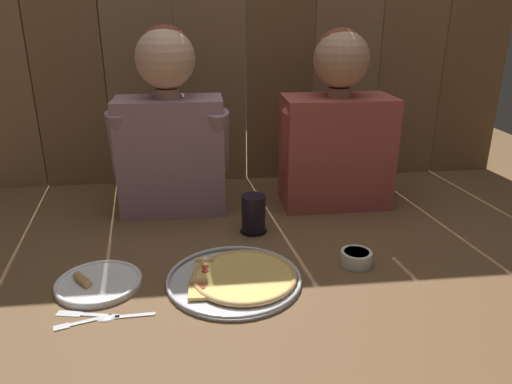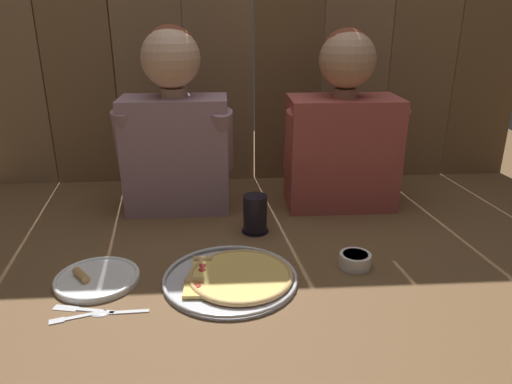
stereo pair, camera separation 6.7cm
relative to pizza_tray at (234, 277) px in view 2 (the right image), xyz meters
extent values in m
plane|color=brown|center=(0.11, 0.09, -0.01)|extent=(3.20, 3.20, 0.00)
cylinder|color=silver|center=(-0.01, 0.00, -0.01)|extent=(0.36, 0.36, 0.01)
torus|color=silver|center=(-0.01, 0.00, 0.00)|extent=(0.36, 0.36, 0.01)
cylinder|color=#B23823|center=(0.02, 0.00, 0.00)|extent=(0.28, 0.28, 0.00)
cylinder|color=#EFC660|center=(0.02, 0.00, 0.00)|extent=(0.27, 0.27, 0.01)
torus|color=tan|center=(0.02, 0.00, 0.00)|extent=(0.29, 0.29, 0.01)
cube|color=#EFC660|center=(-0.09, 0.05, 0.00)|extent=(0.06, 0.09, 0.01)
cylinder|color=tan|center=(-0.09, 0.10, 0.01)|extent=(0.05, 0.02, 0.02)
cylinder|color=#A3281E|center=(-0.09, 0.03, 0.01)|extent=(0.02, 0.02, 0.00)
cylinder|color=#A3281E|center=(-0.09, 0.06, 0.01)|extent=(0.02, 0.02, 0.00)
cube|color=#EABC56|center=(-0.11, -0.06, 0.00)|extent=(0.05, 0.07, 0.01)
cylinder|color=tan|center=(-0.11, -0.02, 0.01)|extent=(0.05, 0.02, 0.02)
cylinder|color=#A3281E|center=(-0.10, -0.05, 0.01)|extent=(0.02, 0.02, 0.00)
cylinder|color=white|center=(-0.37, 0.02, 0.00)|extent=(0.23, 0.23, 0.01)
torus|color=white|center=(-0.37, 0.02, 0.00)|extent=(0.23, 0.23, 0.01)
cylinder|color=tan|center=(-0.41, 0.01, 0.01)|extent=(0.06, 0.07, 0.02)
cylinder|color=black|center=(0.08, 0.30, -0.01)|extent=(0.09, 0.09, 0.01)
cylinder|color=black|center=(0.08, 0.30, 0.06)|extent=(0.08, 0.08, 0.12)
cylinder|color=white|center=(0.34, 0.05, 0.01)|extent=(0.09, 0.09, 0.04)
cylinder|color=#B23823|center=(0.34, 0.05, 0.02)|extent=(0.07, 0.07, 0.02)
cube|color=silver|center=(-0.36, -0.14, -0.01)|extent=(0.09, 0.04, 0.01)
cube|color=silver|center=(-0.42, -0.16, -0.01)|extent=(0.04, 0.03, 0.01)
cube|color=silver|center=(-0.34, -0.12, -0.01)|extent=(0.10, 0.03, 0.01)
cube|color=silver|center=(-0.42, -0.10, -0.01)|extent=(0.06, 0.03, 0.00)
cube|color=silver|center=(-0.26, -0.13, -0.01)|extent=(0.10, 0.02, 0.01)
ellipsoid|color=silver|center=(-0.33, -0.13, -0.01)|extent=(0.05, 0.03, 0.01)
cube|color=gray|center=(-0.19, 0.52, 0.19)|extent=(0.36, 0.18, 0.41)
cylinder|color=#DBAD8E|center=(-0.19, 0.52, 0.41)|extent=(0.08, 0.08, 0.03)
sphere|color=#DBAD8E|center=(-0.19, 0.52, 0.52)|extent=(0.20, 0.20, 0.20)
sphere|color=brown|center=(-0.19, 0.54, 0.54)|extent=(0.18, 0.18, 0.18)
cylinder|color=gray|center=(-0.35, 0.48, 0.25)|extent=(0.08, 0.12, 0.23)
cylinder|color=gray|center=(-0.03, 0.48, 0.25)|extent=(0.08, 0.14, 0.24)
cube|color=#AD4C47|center=(0.40, 0.52, 0.19)|extent=(0.39, 0.21, 0.40)
cylinder|color=tan|center=(0.40, 0.52, 0.40)|extent=(0.08, 0.08, 0.03)
sphere|color=tan|center=(0.40, 0.52, 0.51)|extent=(0.19, 0.19, 0.19)
sphere|color=brown|center=(0.40, 0.54, 0.53)|extent=(0.18, 0.18, 0.18)
cylinder|color=#AD4C47|center=(0.23, 0.48, 0.25)|extent=(0.08, 0.13, 0.23)
cylinder|color=#AD4C47|center=(0.58, 0.48, 0.25)|extent=(0.08, 0.13, 0.23)
cube|color=brown|center=(-0.58, 0.85, 0.69)|extent=(0.27, 0.03, 1.39)
cube|color=#856748|center=(-0.31, 0.85, 0.69)|extent=(0.27, 0.03, 1.39)
cube|color=#846546|center=(-0.03, 0.85, 0.69)|extent=(0.27, 0.03, 1.39)
cube|color=brown|center=(0.24, 0.85, 0.69)|extent=(0.27, 0.03, 1.39)
cube|color=#826445|center=(0.52, 0.85, 0.69)|extent=(0.27, 0.03, 1.39)
cube|color=brown|center=(0.79, 0.85, 0.69)|extent=(0.27, 0.03, 1.39)
cube|color=brown|center=(1.07, 0.85, 0.69)|extent=(0.27, 0.03, 1.39)
camera|label=1|loc=(-0.08, -1.13, 0.68)|focal=33.98mm
camera|label=2|loc=(-0.02, -1.14, 0.68)|focal=33.98mm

